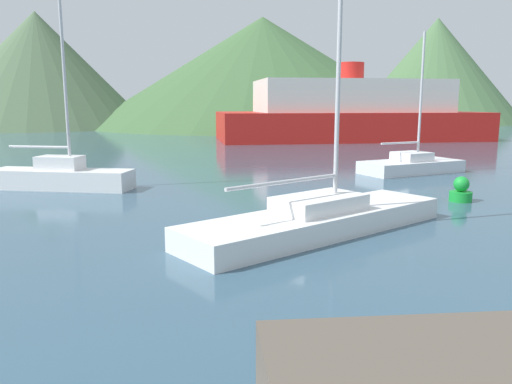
{
  "coord_description": "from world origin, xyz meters",
  "views": [
    {
      "loc": [
        -3.78,
        2.19,
        3.39
      ],
      "look_at": [
        -0.34,
        14.0,
        1.2
      ],
      "focal_mm": 35.0,
      "sensor_mm": 36.0,
      "label": 1
    }
  ],
  "objects_px": {
    "sailboat_inner": "(411,165)",
    "sailboat_middle": "(61,175)",
    "sailboat_outer": "(319,216)",
    "ferry_distant": "(349,114)",
    "buoy_marker": "(461,191)"
  },
  "relations": [
    {
      "from": "sailboat_inner",
      "to": "sailboat_middle",
      "type": "bearing_deg",
      "value": 170.72
    },
    {
      "from": "ferry_distant",
      "to": "buoy_marker",
      "type": "xyz_separation_m",
      "value": [
        -10.0,
        -28.59,
        -2.06
      ]
    },
    {
      "from": "sailboat_middle",
      "to": "ferry_distant",
      "type": "bearing_deg",
      "value": 67.52
    },
    {
      "from": "sailboat_outer",
      "to": "ferry_distant",
      "type": "bearing_deg",
      "value": 39.38
    },
    {
      "from": "sailboat_middle",
      "to": "ferry_distant",
      "type": "height_order",
      "value": "sailboat_middle"
    },
    {
      "from": "sailboat_middle",
      "to": "buoy_marker",
      "type": "distance_m",
      "value": 15.21
    },
    {
      "from": "sailboat_inner",
      "to": "sailboat_outer",
      "type": "relative_size",
      "value": 0.58
    },
    {
      "from": "sailboat_inner",
      "to": "ferry_distant",
      "type": "xyz_separation_m",
      "value": [
        7.51,
        21.78,
        2.02
      ]
    },
    {
      "from": "sailboat_inner",
      "to": "sailboat_outer",
      "type": "height_order",
      "value": "sailboat_outer"
    },
    {
      "from": "sailboat_middle",
      "to": "sailboat_inner",
      "type": "bearing_deg",
      "value": 25.18
    },
    {
      "from": "sailboat_middle",
      "to": "ferry_distant",
      "type": "xyz_separation_m",
      "value": [
        23.66,
        21.9,
        1.86
      ]
    },
    {
      "from": "buoy_marker",
      "to": "sailboat_middle",
      "type": "bearing_deg",
      "value": 153.93
    },
    {
      "from": "sailboat_outer",
      "to": "ferry_distant",
      "type": "distance_m",
      "value": 35.31
    },
    {
      "from": "sailboat_middle",
      "to": "sailboat_outer",
      "type": "height_order",
      "value": "sailboat_outer"
    },
    {
      "from": "sailboat_inner",
      "to": "buoy_marker",
      "type": "distance_m",
      "value": 7.25
    }
  ]
}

